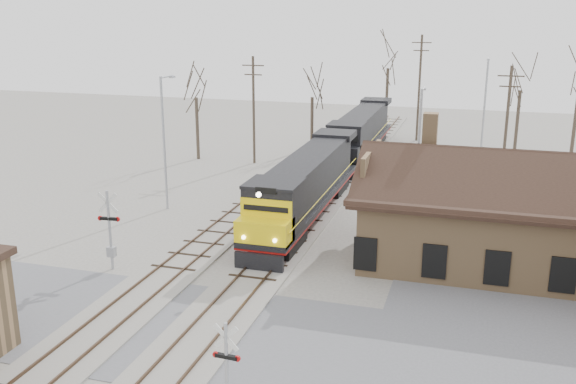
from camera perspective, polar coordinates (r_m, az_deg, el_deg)
name	(u,v)px	position (r m, az deg, el deg)	size (l,w,h in m)	color
ground	(205,334)	(28.48, -7.39, -12.39)	(140.00, 140.00, 0.00)	#A49E94
road	(205,333)	(28.47, -7.39, -12.36)	(60.00, 9.00, 0.03)	#5C5C61
track_main	(299,225)	(41.44, 1.02, -2.92)	(3.40, 90.00, 0.24)	#A49E94
track_siding	(234,218)	(42.81, -4.79, -2.35)	(3.40, 90.00, 0.24)	#A49E94
depot	(498,221)	(36.52, 18.14, -2.49)	(15.20, 9.31, 7.90)	#A07B52
locomotive_lead	(305,187)	(41.93, 1.49, 0.47)	(2.92, 19.56, 4.34)	black
locomotive_trailing	(360,133)	(60.82, 6.44, 5.23)	(2.92, 19.56, 4.11)	black
crossbuck_near	(227,373)	(22.45, -5.45, -15.70)	(1.01, 0.27, 3.55)	#A5A8AD
crossbuck_far	(110,233)	(35.30, -15.54, -3.55)	(1.25, 0.33, 4.37)	#A5A8AD
streetlight_a	(165,136)	(44.64, -10.91, 4.89)	(0.25, 2.04, 9.18)	#A5A8AD
streetlight_b	(419,142)	(44.77, 11.58, 4.34)	(0.25, 2.04, 8.36)	#A5A8AD
streetlight_c	(485,105)	(60.74, 17.07, 7.40)	(0.25, 2.04, 9.28)	#A5A8AD
utility_pole_a	(254,108)	(57.50, -3.07, 7.44)	(2.00, 0.24, 9.55)	#382D23
utility_pole_b	(419,86)	(69.10, 11.59, 9.18)	(2.00, 0.24, 10.99)	#382D23
utility_pole_c	(507,123)	(53.42, 18.86, 5.84)	(2.00, 0.24, 9.32)	#382D23
tree_a	(196,87)	(59.54, -8.20, 9.20)	(3.82, 3.82, 9.35)	#382D23
tree_b	(312,89)	(63.71, 2.17, 9.16)	(3.43, 3.43, 8.40)	#382D23
tree_c	(388,57)	(72.38, 8.92, 11.76)	(4.83, 4.83, 11.84)	#382D23
tree_d	(521,80)	(66.20, 20.03, 9.33)	(3.98, 3.98, 9.75)	#382D23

